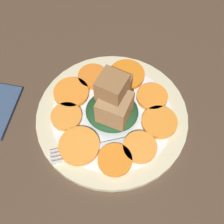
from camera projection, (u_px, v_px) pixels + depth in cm
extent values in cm
cube|color=#4C3828|center=(112.00, 121.00, 54.96)|extent=(120.00, 120.00, 2.00)
cylinder|color=beige|center=(112.00, 117.00, 53.66)|extent=(25.96, 25.96, 1.00)
cylinder|color=white|center=(112.00, 116.00, 53.61)|extent=(20.76, 20.76, 1.00)
cylinder|color=orange|center=(159.00, 122.00, 51.95)|extent=(6.00, 6.00, 0.84)
cylinder|color=orange|center=(152.00, 97.00, 54.45)|extent=(5.46, 5.46, 0.84)
cylinder|color=orange|center=(127.00, 75.00, 56.82)|extent=(6.56, 6.56, 0.84)
cylinder|color=orange|center=(93.00, 76.00, 56.62)|extent=(5.32, 5.32, 0.84)
cylinder|color=orange|center=(71.00, 93.00, 54.89)|extent=(6.24, 6.24, 0.84)
cylinder|color=orange|center=(66.00, 117.00, 52.50)|extent=(5.24, 5.24, 0.84)
cylinder|color=orange|center=(79.00, 146.00, 49.86)|extent=(6.64, 6.64, 0.84)
cylinder|color=orange|center=(115.00, 160.00, 48.67)|extent=(5.44, 5.44, 0.84)
cylinder|color=orange|center=(140.00, 147.00, 49.74)|extent=(5.49, 5.49, 0.84)
ellipsoid|color=#1E4723|center=(112.00, 111.00, 52.09)|extent=(8.88, 8.00, 2.41)
cube|color=#9E754C|center=(115.00, 107.00, 48.34)|extent=(5.57, 5.57, 4.73)
cube|color=brown|center=(115.00, 101.00, 49.29)|extent=(4.11, 4.11, 4.00)
cube|color=brown|center=(108.00, 108.00, 49.10)|extent=(3.43, 3.43, 3.36)
cube|color=brown|center=(115.00, 91.00, 49.85)|extent=(5.24, 5.24, 4.70)
cube|color=olive|center=(111.00, 87.00, 45.86)|extent=(4.94, 4.94, 3.99)
cube|color=brown|center=(112.00, 88.00, 47.00)|extent=(3.56, 3.56, 3.29)
cube|color=silver|center=(122.00, 142.00, 50.44)|extent=(10.95, 5.85, 0.40)
cube|color=silver|center=(83.00, 150.00, 49.70)|extent=(2.24, 2.68, 0.40)
cube|color=silver|center=(65.00, 160.00, 48.87)|extent=(4.26, 2.19, 0.40)
cube|color=silver|center=(65.00, 156.00, 49.20)|extent=(4.26, 2.19, 0.40)
cube|color=silver|center=(64.00, 152.00, 49.52)|extent=(4.26, 2.19, 0.40)
cube|color=silver|center=(63.00, 149.00, 49.84)|extent=(4.26, 2.19, 0.40)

